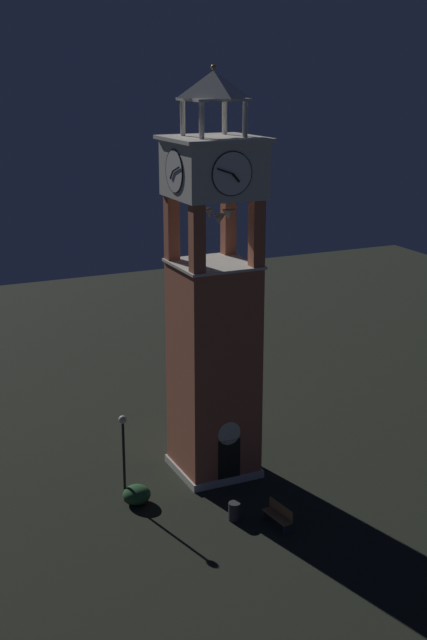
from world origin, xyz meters
TOP-DOWN VIEW (x-y plane):
  - ground at (0.00, 0.00)m, footprint 80.00×80.00m
  - clock_tower at (0.00, -0.00)m, footprint 3.97×3.97m
  - park_bench at (0.28, -5.84)m, footprint 0.63×1.64m
  - lamp_post at (-4.84, -1.16)m, footprint 0.36×0.36m
  - trash_bin at (-1.18, -4.65)m, footprint 0.52×0.52m
  - shrub_near_entry at (-4.43, -1.54)m, footprint 1.23×1.23m

SIDE VIEW (x-z plane):
  - ground at x=0.00m, z-range 0.00..0.00m
  - trash_bin at x=-1.18m, z-range 0.00..0.80m
  - shrub_near_entry at x=-4.43m, z-range 0.00..0.82m
  - park_bench at x=0.28m, z-range 0.01..0.96m
  - lamp_post at x=-4.84m, z-range 0.77..4.84m
  - clock_tower at x=0.00m, z-range -1.64..16.88m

